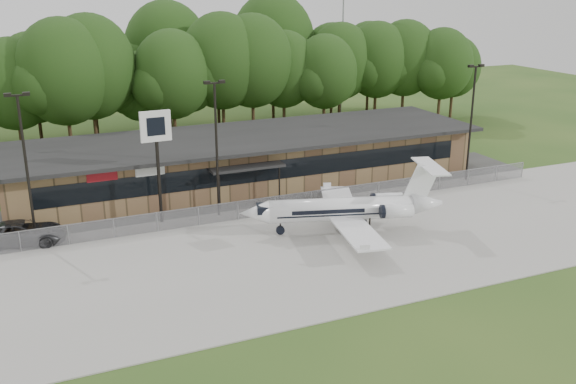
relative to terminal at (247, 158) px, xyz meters
name	(u,v)px	position (x,y,z in m)	size (l,w,h in m)	color
ground	(393,297)	(0.00, -23.94, -2.18)	(160.00, 160.00, 0.00)	#27491A
apron	(329,246)	(0.00, -15.94, -2.14)	(64.00, 18.00, 0.08)	#9E9B93
parking_lot	(266,196)	(0.00, -4.44, -2.15)	(50.00, 9.00, 0.06)	#383835
terminal	(247,158)	(0.00, 0.00, 0.00)	(41.00, 11.65, 4.30)	olive
fence	(287,204)	(0.00, -8.94, -1.40)	(46.00, 0.04, 1.52)	gray
treeline	(190,71)	(0.00, 18.06, 5.32)	(72.00, 12.00, 15.00)	#173C13
radio_mast	(343,17)	(22.00, 24.06, 10.32)	(0.20, 0.20, 25.00)	gray
light_pole_left	(25,158)	(-18.00, -7.44, 3.80)	(1.55, 0.30, 10.23)	black
light_pole_mid	(216,139)	(-5.00, -7.44, 3.80)	(1.55, 0.30, 10.23)	black
light_pole_right	(472,114)	(18.00, -7.44, 3.80)	(1.55, 0.30, 10.23)	black
business_jet	(348,210)	(2.31, -14.31, -0.44)	(14.34, 12.87, 4.86)	white
suv	(22,233)	(-18.83, -7.39, -1.38)	(2.66, 5.76, 1.60)	#333436
pole_sign	(156,138)	(-9.31, -7.14, 4.20)	(2.19, 0.34, 8.34)	black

